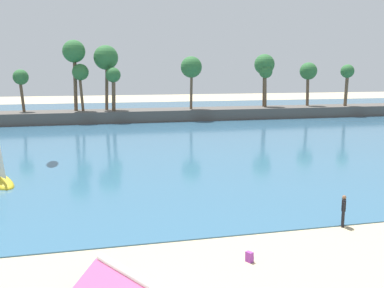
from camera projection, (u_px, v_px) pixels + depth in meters
The scene contains 5 objects.
sea at pixel (113, 125), 62.17m from camera, with size 220.00×88.51×0.06m, color #33607F.
palm_headland at pixel (82, 98), 64.78m from camera, with size 108.48×6.77×12.80m.
folded_kite at pixel (131, 283), 14.37m from camera, with size 4.37×4.88×1.22m.
person_at_waterline at pixel (343, 210), 21.70m from camera, with size 0.35×0.48×1.67m.
backpack_near_kite at pixel (250, 257), 17.80m from camera, with size 0.36×0.36×0.44m.
Camera 1 is at (-3.04, -9.21, 7.91)m, focal length 39.82 mm.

